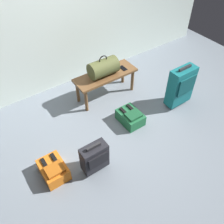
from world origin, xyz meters
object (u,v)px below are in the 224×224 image
at_px(backpack_green, 130,117).
at_px(bench, 106,78).
at_px(suitcase_upright_teal, 181,86).
at_px(backpack_orange, 54,170).
at_px(duffel_bag_olive, 103,68).
at_px(suitcase_small_charcoal, 95,157).
at_px(cell_phone, 123,68).

bearing_deg(backpack_green, bench, 86.59).
xyz_separation_m(suitcase_upright_teal, backpack_green, (-0.85, 0.12, -0.26)).
bearing_deg(backpack_orange, duffel_bag_olive, 33.87).
height_order(bench, suitcase_small_charcoal, suitcase_small_charcoal).
bearing_deg(backpack_green, suitcase_small_charcoal, -155.33).
distance_m(suitcase_upright_teal, suitcase_small_charcoal, 1.72).
bearing_deg(cell_phone, bench, 174.19).
xyz_separation_m(bench, cell_phone, (0.32, -0.03, 0.07)).
height_order(bench, backpack_green, bench).
height_order(duffel_bag_olive, suitcase_upright_teal, duffel_bag_olive).
bearing_deg(backpack_green, suitcase_upright_teal, -7.75).
relative_size(suitcase_upright_teal, suitcase_small_charcoal, 1.51).
distance_m(cell_phone, backpack_green, 0.83).
distance_m(bench, backpack_green, 0.75).
distance_m(duffel_bag_olive, suitcase_upright_teal, 1.19).
bearing_deg(duffel_bag_olive, suitcase_small_charcoal, -128.00).
bearing_deg(bench, duffel_bag_olive, 180.00).
xyz_separation_m(bench, suitcase_upright_teal, (0.81, -0.82, 0.00)).
relative_size(cell_phone, backpack_green, 0.38).
height_order(duffel_bag_olive, backpack_orange, duffel_bag_olive).
distance_m(bench, duffel_bag_olive, 0.20).
bearing_deg(duffel_bag_olive, suitcase_upright_teal, -44.28).
distance_m(bench, cell_phone, 0.32).
height_order(backpack_green, backpack_orange, same).
bearing_deg(bench, suitcase_small_charcoal, -129.14).
distance_m(duffel_bag_olive, backpack_orange, 1.64).
height_order(duffel_bag_olive, backpack_green, duffel_bag_olive).
xyz_separation_m(duffel_bag_olive, suitcase_small_charcoal, (-0.86, -1.10, -0.31)).
height_order(cell_phone, backpack_green, cell_phone).
relative_size(duffel_bag_olive, backpack_orange, 1.16).
distance_m(bench, backpack_orange, 1.62).
bearing_deg(cell_phone, backpack_orange, -152.99).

